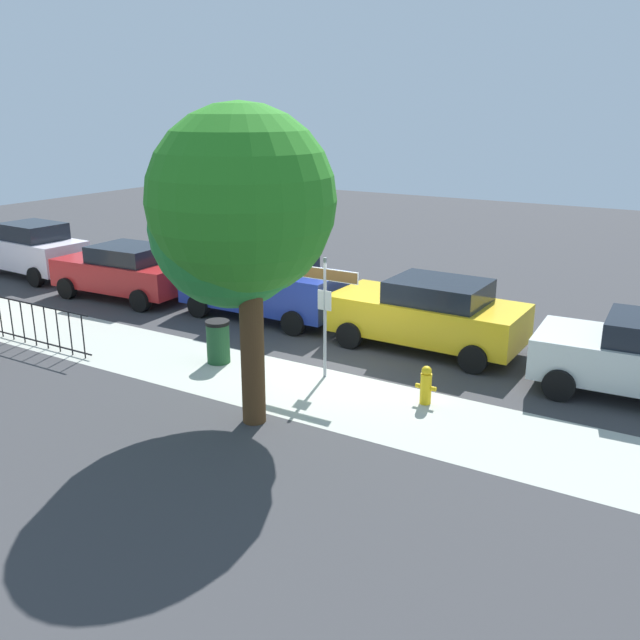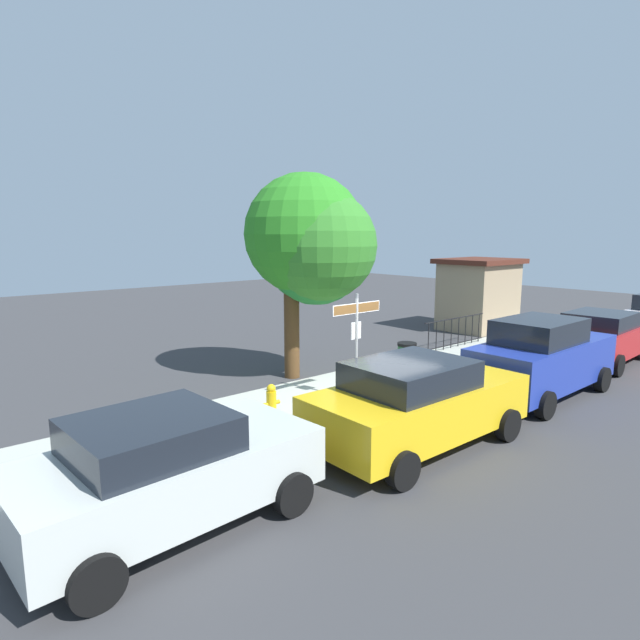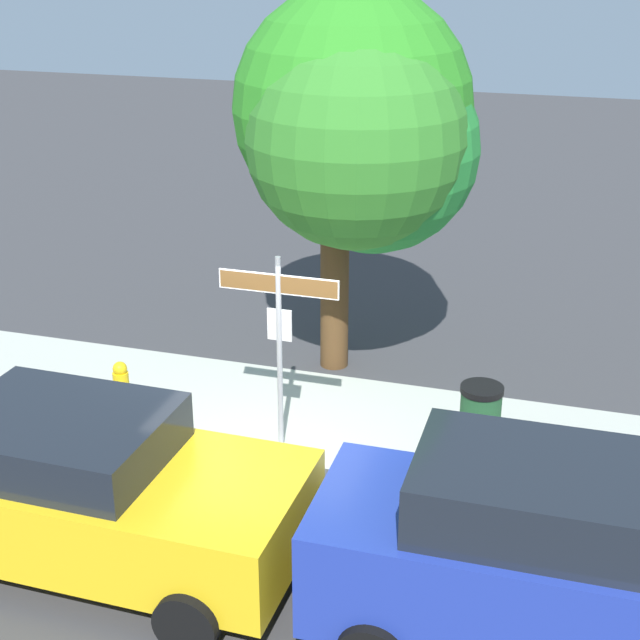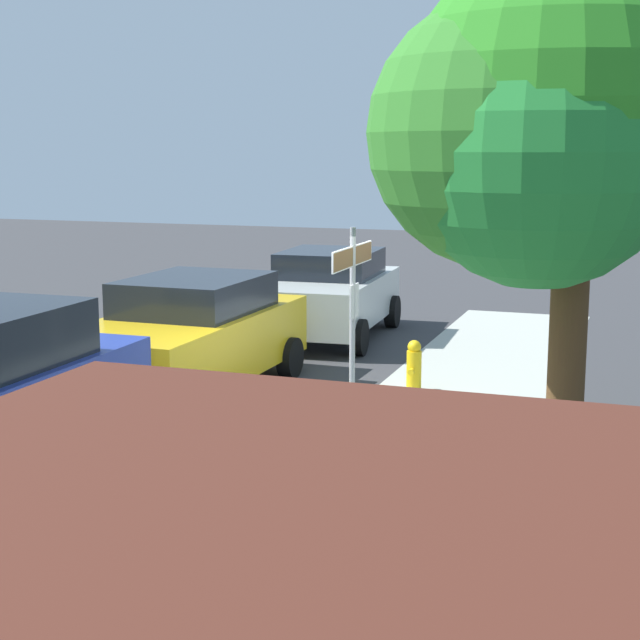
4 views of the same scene
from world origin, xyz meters
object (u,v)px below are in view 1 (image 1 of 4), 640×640
(car_yellow, at_px, (429,313))
(car_blue, at_px, (264,283))
(shade_tree, at_px, (241,213))
(car_white, at_px, (31,249))
(street_sign, at_px, (325,295))
(trash_bin, at_px, (218,342))
(fire_hydrant, at_px, (426,385))
(car_red, at_px, (125,271))

(car_yellow, distance_m, car_blue, 4.80)
(shade_tree, xyz_separation_m, car_yellow, (-1.61, -5.01, -2.89))
(shade_tree, bearing_deg, car_blue, -57.58)
(car_yellow, xyz_separation_m, car_blue, (4.80, -0.02, 0.12))
(car_blue, xyz_separation_m, car_white, (9.60, 0.09, -0.06))
(street_sign, xyz_separation_m, trash_bin, (2.50, 0.50, -1.32))
(shade_tree, height_order, car_blue, shade_tree)
(street_sign, distance_m, car_blue, 4.70)
(car_white, distance_m, trash_bin, 11.23)
(street_sign, height_order, fire_hydrant, street_sign)
(street_sign, bearing_deg, car_white, -11.81)
(street_sign, relative_size, car_white, 0.62)
(car_blue, relative_size, car_white, 1.09)
(shade_tree, bearing_deg, trash_bin, -38.93)
(shade_tree, xyz_separation_m, car_red, (7.99, -4.58, -2.93))
(car_yellow, distance_m, trash_bin, 4.98)
(fire_hydrant, bearing_deg, shade_tree, 34.74)
(street_sign, bearing_deg, car_blue, -38.23)
(street_sign, distance_m, trash_bin, 2.88)
(shade_tree, bearing_deg, car_yellow, -107.80)
(car_red, distance_m, trash_bin, 6.61)
(car_yellow, distance_m, car_red, 9.61)
(shade_tree, bearing_deg, car_red, -29.80)
(car_yellow, xyz_separation_m, car_red, (9.60, 0.43, -0.04))
(car_blue, height_order, trash_bin, car_blue)
(car_yellow, bearing_deg, shade_tree, 72.99)
(trash_bin, bearing_deg, street_sign, -168.74)
(shade_tree, height_order, car_yellow, shade_tree)
(car_blue, bearing_deg, car_yellow, 179.25)
(trash_bin, bearing_deg, shade_tree, 141.07)
(car_yellow, xyz_separation_m, trash_bin, (3.67, 3.34, -0.38))
(car_yellow, bearing_deg, trash_bin, 43.03)
(car_blue, relative_size, trash_bin, 4.66)
(car_yellow, bearing_deg, car_white, 1.07)
(car_blue, bearing_deg, car_red, 4.86)
(car_yellow, relative_size, car_red, 1.05)
(street_sign, relative_size, trash_bin, 2.66)
(car_red, distance_m, car_white, 4.82)
(street_sign, relative_size, car_red, 0.60)
(trash_bin, bearing_deg, car_blue, -71.45)
(street_sign, height_order, trash_bin, street_sign)
(shade_tree, distance_m, car_yellow, 6.00)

